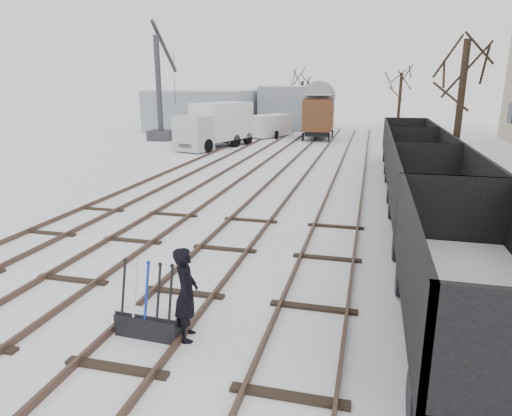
{
  "coord_description": "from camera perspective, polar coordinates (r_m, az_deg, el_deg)",
  "views": [
    {
      "loc": [
        3.98,
        -9.01,
        4.74
      ],
      "look_at": [
        0.82,
        3.51,
        1.2
      ],
      "focal_mm": 32.0,
      "sensor_mm": 36.0,
      "label": 1
    }
  ],
  "objects": [
    {
      "name": "tree_far_right",
      "position": [
        48.14,
        17.48,
        12.41
      ],
      "size": [
        0.3,
        0.3,
        5.73
      ],
      "primitive_type": "cylinder",
      "color": "black",
      "rests_on": "ground"
    },
    {
      "name": "freight_wagon_d",
      "position": [
        27.64,
        18.36,
        6.81
      ],
      "size": [
        2.6,
        6.51,
        2.66
      ],
      "color": "black",
      "rests_on": "ground"
    },
    {
      "name": "freight_wagon_a",
      "position": [
        9.15,
        25.96,
        -10.34
      ],
      "size": [
        2.6,
        6.51,
        2.66
      ],
      "color": "black",
      "rests_on": "ground"
    },
    {
      "name": "ground_frame",
      "position": [
        9.31,
        -13.18,
        -13.71
      ],
      "size": [
        1.32,
        0.48,
        1.49
      ],
      "rotation": [
        0.0,
        0.0,
        -0.05
      ],
      "color": "black",
      "rests_on": "ground"
    },
    {
      "name": "tree_far_left",
      "position": [
        51.63,
        5.77,
        12.76
      ],
      "size": [
        0.3,
        0.3,
        4.98
      ],
      "primitive_type": "cylinder",
      "color": "black",
      "rests_on": "ground"
    },
    {
      "name": "freight_wagon_b",
      "position": [
        15.12,
        21.37,
        -0.01
      ],
      "size": [
        2.6,
        6.51,
        2.66
      ],
      "color": "black",
      "rests_on": "ground"
    },
    {
      "name": "box_van_wagon",
      "position": [
        40.63,
        7.86,
        11.66
      ],
      "size": [
        2.88,
        5.14,
        3.84
      ],
      "rotation": [
        0.0,
        0.0,
        0.05
      ],
      "color": "black",
      "rests_on": "ground"
    },
    {
      "name": "ground",
      "position": [
        10.93,
        -8.86,
        -10.56
      ],
      "size": [
        120.0,
        120.0,
        0.0
      ],
      "primitive_type": "plane",
      "color": "white",
      "rests_on": "ground"
    },
    {
      "name": "crane",
      "position": [
        40.57,
        -11.78,
        11.91
      ],
      "size": [
        2.09,
        5.69,
        9.66
      ],
      "rotation": [
        0.0,
        0.0,
        0.09
      ],
      "color": "#313136",
      "rests_on": "ground"
    },
    {
      "name": "tree_near",
      "position": [
        21.83,
        23.99,
        10.14
      ],
      "size": [
        0.3,
        0.3,
        6.51
      ],
      "primitive_type": "cylinder",
      "color": "black",
      "rests_on": "ground"
    },
    {
      "name": "freight_wagon_c",
      "position": [
        21.34,
        19.43,
        4.4
      ],
      "size": [
        2.6,
        6.51,
        2.66
      ],
      "color": "black",
      "rests_on": "ground"
    },
    {
      "name": "panel_van",
      "position": [
        42.08,
        1.76,
        10.28
      ],
      "size": [
        3.67,
        4.93,
        2.0
      ],
      "rotation": [
        0.0,
        0.0,
        -0.43
      ],
      "color": "silver",
      "rests_on": "ground"
    },
    {
      "name": "tracks",
      "position": [
        23.5,
        4.14,
        3.84
      ],
      "size": [
        13.9,
        52.0,
        0.16
      ],
      "color": "black",
      "rests_on": "ground"
    },
    {
      "name": "shed_right",
      "position": [
        49.72,
        5.03,
        12.4
      ],
      "size": [
        7.0,
        6.0,
        4.5
      ],
      "color": "#909AA2",
      "rests_on": "ground"
    },
    {
      "name": "lorry",
      "position": [
        34.98,
        -5.01,
        10.3
      ],
      "size": [
        3.84,
        7.65,
        3.32
      ],
      "rotation": [
        0.0,
        0.0,
        -0.31
      ],
      "color": "black",
      "rests_on": "ground"
    },
    {
      "name": "shed_left",
      "position": [
        48.18,
        -6.63,
        12.03
      ],
      "size": [
        10.0,
        8.0,
        4.1
      ],
      "color": "#909AA2",
      "rests_on": "ground"
    },
    {
      "name": "worker",
      "position": [
        8.8,
        -8.72,
        -10.56
      ],
      "size": [
        0.62,
        0.77,
        1.84
      ],
      "primitive_type": "imported",
      "rotation": [
        0.0,
        0.0,
        1.87
      ],
      "color": "black",
      "rests_on": "ground"
    }
  ]
}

